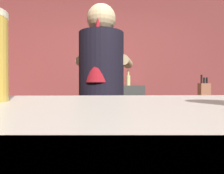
# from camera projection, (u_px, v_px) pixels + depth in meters

# --- Properties ---
(wall_back) EXTENTS (5.20, 0.10, 2.70)m
(wall_back) POSITION_uv_depth(u_px,v_px,m) (105.00, 71.00, 3.44)
(wall_back) COLOR brown
(wall_back) RESTS_ON ground
(prep_counter) EXTENTS (2.10, 0.60, 0.92)m
(prep_counter) POSITION_uv_depth(u_px,v_px,m) (141.00, 148.00, 1.95)
(prep_counter) COLOR brown
(prep_counter) RESTS_ON ground
(back_shelf) EXTENTS (0.82, 0.36, 1.09)m
(back_shelf) POSITION_uv_depth(u_px,v_px,m) (118.00, 118.00, 3.18)
(back_shelf) COLOR #383937
(back_shelf) RESTS_ON ground
(bartender) EXTENTS (0.48, 0.55, 1.71)m
(bartender) POSITION_uv_depth(u_px,v_px,m) (101.00, 99.00, 1.47)
(bartender) COLOR #29263A
(bartender) RESTS_ON ground
(knife_block) EXTENTS (0.10, 0.08, 0.29)m
(knife_block) POSITION_uv_depth(u_px,v_px,m) (204.00, 93.00, 1.98)
(knife_block) COLOR #955940
(knife_block) RESTS_ON prep_counter
(mixing_bowl) EXTENTS (0.20, 0.20, 0.06)m
(mixing_bowl) POSITION_uv_depth(u_px,v_px,m) (98.00, 101.00, 1.88)
(mixing_bowl) COLOR silver
(mixing_bowl) RESTS_ON prep_counter
(chefs_knife) EXTENTS (0.24, 0.10, 0.01)m
(chefs_knife) POSITION_uv_depth(u_px,v_px,m) (131.00, 103.00, 1.89)
(chefs_knife) COLOR silver
(chefs_knife) RESTS_ON prep_counter
(bottle_vinegar) EXTENTS (0.06, 0.06, 0.19)m
(bottle_vinegar) POSITION_uv_depth(u_px,v_px,m) (116.00, 81.00, 3.13)
(bottle_vinegar) COLOR #2D6295
(bottle_vinegar) RESTS_ON back_shelf
(bottle_soy) EXTENTS (0.06, 0.06, 0.24)m
(bottle_soy) POSITION_uv_depth(u_px,v_px,m) (128.00, 80.00, 3.17)
(bottle_soy) COLOR #C8CA7C
(bottle_soy) RESTS_ON back_shelf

